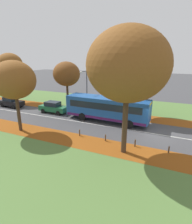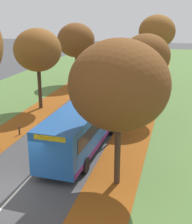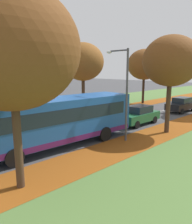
{
  "view_description": "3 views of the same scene",
  "coord_description": "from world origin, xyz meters",
  "px_view_note": "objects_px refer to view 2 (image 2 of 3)",
  "views": [
    {
      "loc": [
        -17.82,
        -1.04,
        7.63
      ],
      "look_at": [
        0.04,
        6.78,
        1.55
      ],
      "focal_mm": 28.0,
      "sensor_mm": 36.0,
      "label": 1
    },
    {
      "loc": [
        7.59,
        -12.48,
        8.94
      ],
      "look_at": [
        1.98,
        8.5,
        1.8
      ],
      "focal_mm": 50.0,
      "sensor_mm": 36.0,
      "label": 2
    },
    {
      "loc": [
        12.86,
        -1.15,
        4.69
      ],
      "look_at": [
        -0.1,
        11.04,
        1.23
      ],
      "focal_mm": 35.0,
      "sensor_mm": 36.0,
      "label": 3
    }
  ],
  "objects_px": {
    "tree_left_mid": "(76,40)",
    "bollard_fourth": "(19,130)",
    "tree_left_near": "(38,50)",
    "streetlamp_right": "(123,83)",
    "car_black_following": "(125,83)",
    "bus": "(83,124)",
    "car_grey_fourth_in_line": "(141,66)",
    "car_green_lead": "(111,103)",
    "tree_right_mid": "(157,32)",
    "tree_right_nearest": "(119,85)",
    "tree_right_near": "(146,56)",
    "car_silver_third_in_line": "(136,73)"
  },
  "relations": [
    {
      "from": "streetlamp_right",
      "to": "car_green_lead",
      "type": "bearing_deg",
      "value": 112.24
    },
    {
      "from": "tree_left_near",
      "to": "bus",
      "type": "xyz_separation_m",
      "value": [
        6.65,
        -7.64,
        -3.76
      ]
    },
    {
      "from": "tree_left_mid",
      "to": "bollard_fourth",
      "type": "bearing_deg",
      "value": -85.73
    },
    {
      "from": "streetlamp_right",
      "to": "bus",
      "type": "relative_size",
      "value": 0.57
    },
    {
      "from": "tree_right_near",
      "to": "streetlamp_right",
      "type": "relative_size",
      "value": 1.19
    },
    {
      "from": "car_black_following",
      "to": "car_grey_fourth_in_line",
      "type": "bearing_deg",
      "value": 88.93
    },
    {
      "from": "tree_left_near",
      "to": "tree_left_mid",
      "type": "relative_size",
      "value": 1.0
    },
    {
      "from": "car_silver_third_in_line",
      "to": "tree_right_near",
      "type": "bearing_deg",
      "value": -79.46
    },
    {
      "from": "car_silver_third_in_line",
      "to": "car_green_lead",
      "type": "bearing_deg",
      "value": -90.73
    },
    {
      "from": "tree_left_near",
      "to": "tree_right_nearest",
      "type": "distance_m",
      "value": 15.03
    },
    {
      "from": "tree_right_mid",
      "to": "streetlamp_right",
      "type": "height_order",
      "value": "tree_right_mid"
    },
    {
      "from": "tree_right_near",
      "to": "bollard_fourth",
      "type": "relative_size",
      "value": 10.33
    },
    {
      "from": "streetlamp_right",
      "to": "car_silver_third_in_line",
      "type": "xyz_separation_m",
      "value": [
        -1.6,
        18.88,
        -2.92
      ]
    },
    {
      "from": "tree_right_mid",
      "to": "car_black_following",
      "type": "bearing_deg",
      "value": -139.36
    },
    {
      "from": "tree_left_mid",
      "to": "streetlamp_right",
      "type": "height_order",
      "value": "tree_left_mid"
    },
    {
      "from": "tree_left_near",
      "to": "bollard_fourth",
      "type": "relative_size",
      "value": 10.78
    },
    {
      "from": "tree_right_nearest",
      "to": "car_grey_fourth_in_line",
      "type": "bearing_deg",
      "value": 94.9
    },
    {
      "from": "car_green_lead",
      "to": "car_black_following",
      "type": "relative_size",
      "value": 0.99
    },
    {
      "from": "bollard_fourth",
      "to": "car_green_lead",
      "type": "xyz_separation_m",
      "value": [
        5.46,
        7.27,
        0.47
      ]
    },
    {
      "from": "car_green_lead",
      "to": "streetlamp_right",
      "type": "bearing_deg",
      "value": -67.76
    },
    {
      "from": "tree_right_near",
      "to": "tree_right_mid",
      "type": "relative_size",
      "value": 0.84
    },
    {
      "from": "bollard_fourth",
      "to": "bus",
      "type": "height_order",
      "value": "bus"
    },
    {
      "from": "bus",
      "to": "tree_right_nearest",
      "type": "bearing_deg",
      "value": -51.45
    },
    {
      "from": "tree_right_mid",
      "to": "car_grey_fourth_in_line",
      "type": "distance_m",
      "value": 11.88
    },
    {
      "from": "bus",
      "to": "car_black_following",
      "type": "xyz_separation_m",
      "value": [
        -0.01,
        16.47,
        -0.89
      ]
    },
    {
      "from": "car_green_lead",
      "to": "bus",
      "type": "bearing_deg",
      "value": -90.76
    },
    {
      "from": "tree_right_nearest",
      "to": "bus",
      "type": "height_order",
      "value": "tree_right_nearest"
    },
    {
      "from": "tree_left_near",
      "to": "tree_left_mid",
      "type": "xyz_separation_m",
      "value": [
        -0.02,
        10.96,
        -0.1
      ]
    },
    {
      "from": "tree_left_near",
      "to": "streetlamp_right",
      "type": "xyz_separation_m",
      "value": [
        8.55,
        -3.76,
        -1.72
      ]
    },
    {
      "from": "car_black_following",
      "to": "tree_right_mid",
      "type": "bearing_deg",
      "value": 40.64
    },
    {
      "from": "tree_right_near",
      "to": "car_grey_fourth_in_line",
      "type": "height_order",
      "value": "tree_right_near"
    },
    {
      "from": "tree_right_nearest",
      "to": "tree_right_mid",
      "type": "bearing_deg",
      "value": 90.02
    },
    {
      "from": "tree_right_nearest",
      "to": "car_black_following",
      "type": "bearing_deg",
      "value": 98.59
    },
    {
      "from": "bollard_fourth",
      "to": "streetlamp_right",
      "type": "relative_size",
      "value": 0.11
    },
    {
      "from": "tree_right_near",
      "to": "tree_right_nearest",
      "type": "bearing_deg",
      "value": -90.21
    },
    {
      "from": "bus",
      "to": "car_grey_fourth_in_line",
      "type": "distance_m",
      "value": 29.15
    },
    {
      "from": "tree_left_near",
      "to": "tree_right_mid",
      "type": "relative_size",
      "value": 0.88
    },
    {
      "from": "streetlamp_right",
      "to": "car_green_lead",
      "type": "xyz_separation_m",
      "value": [
        -1.78,
        4.37,
        -2.92
      ]
    },
    {
      "from": "car_black_following",
      "to": "car_grey_fourth_in_line",
      "type": "distance_m",
      "value": 12.67
    },
    {
      "from": "bollard_fourth",
      "to": "car_silver_third_in_line",
      "type": "xyz_separation_m",
      "value": [
        5.64,
        21.78,
        0.47
      ]
    },
    {
      "from": "tree_left_near",
      "to": "car_grey_fourth_in_line",
      "type": "xyz_separation_m",
      "value": [
        6.88,
        21.5,
        -4.65
      ]
    },
    {
      "from": "tree_left_mid",
      "to": "bollard_fourth",
      "type": "relative_size",
      "value": 10.82
    },
    {
      "from": "tree_left_near",
      "to": "bus",
      "type": "distance_m",
      "value": 10.8
    },
    {
      "from": "car_grey_fourth_in_line",
      "to": "tree_right_near",
      "type": "bearing_deg",
      "value": -82.37
    },
    {
      "from": "tree_right_nearest",
      "to": "car_silver_third_in_line",
      "type": "height_order",
      "value": "tree_right_nearest"
    },
    {
      "from": "tree_right_mid",
      "to": "bus",
      "type": "distance_m",
      "value": 19.92
    },
    {
      "from": "tree_right_nearest",
      "to": "car_green_lead",
      "type": "relative_size",
      "value": 1.83
    },
    {
      "from": "tree_right_near",
      "to": "tree_left_near",
      "type": "bearing_deg",
      "value": -179.7
    },
    {
      "from": "streetlamp_right",
      "to": "car_grey_fourth_in_line",
      "type": "relative_size",
      "value": 1.41
    },
    {
      "from": "bollard_fourth",
      "to": "car_black_following",
      "type": "distance_m",
      "value": 16.39
    }
  ]
}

